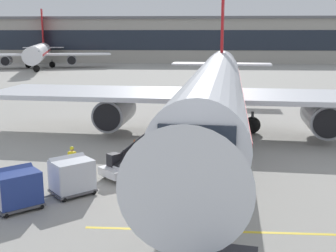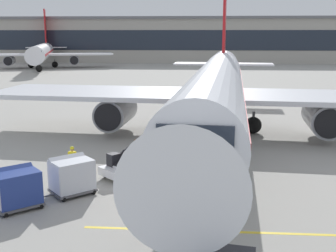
{
  "view_description": "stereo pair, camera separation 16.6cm",
  "coord_description": "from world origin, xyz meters",
  "px_view_note": "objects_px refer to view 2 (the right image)",
  "views": [
    {
      "loc": [
        1.55,
        -19.4,
        7.92
      ],
      "look_at": [
        0.05,
        3.45,
        2.97
      ],
      "focal_mm": 45.92,
      "sensor_mm": 36.0,
      "label": 1
    },
    {
      "loc": [
        1.71,
        -19.39,
        7.92
      ],
      "look_at": [
        0.05,
        3.45,
        2.97
      ],
      "focal_mm": 45.92,
      "sensor_mm": 36.0,
      "label": 2
    }
  ],
  "objects_px": {
    "safety_cone_engine_keepout": "(135,145)",
    "belt_loader": "(134,160)",
    "ground_crew_by_loader": "(76,170)",
    "safety_cone_wingtip": "(147,144)",
    "ground_crew_by_carts": "(60,170)",
    "distant_airplane": "(42,52)",
    "safety_cone_nose_mark": "(152,139)",
    "ground_crew_wingwalker": "(151,158)",
    "baggage_cart_second": "(16,187)",
    "ground_crew_marshaller": "(73,159)",
    "parked_airplane": "(217,89)",
    "baggage_cart_lead": "(71,175)"
  },
  "relations": [
    {
      "from": "baggage_cart_second",
      "to": "ground_crew_by_loader",
      "type": "relative_size",
      "value": 1.47
    },
    {
      "from": "baggage_cart_lead",
      "to": "ground_crew_wingwalker",
      "type": "height_order",
      "value": "baggage_cart_lead"
    },
    {
      "from": "ground_crew_by_loader",
      "to": "ground_crew_wingwalker",
      "type": "bearing_deg",
      "value": 34.79
    },
    {
      "from": "baggage_cart_second",
      "to": "distant_airplane",
      "type": "bearing_deg",
      "value": 109.33
    },
    {
      "from": "ground_crew_by_carts",
      "to": "ground_crew_wingwalker",
      "type": "bearing_deg",
      "value": 29.91
    },
    {
      "from": "belt_loader",
      "to": "baggage_cart_lead",
      "type": "height_order",
      "value": "belt_loader"
    },
    {
      "from": "baggage_cart_lead",
      "to": "ground_crew_wingwalker",
      "type": "distance_m",
      "value": 4.87
    },
    {
      "from": "baggage_cart_second",
      "to": "ground_crew_by_loader",
      "type": "xyz_separation_m",
      "value": [
        2.03,
        2.71,
        -0.0
      ]
    },
    {
      "from": "belt_loader",
      "to": "ground_crew_wingwalker",
      "type": "bearing_deg",
      "value": 4.42
    },
    {
      "from": "baggage_cart_lead",
      "to": "ground_crew_by_loader",
      "type": "relative_size",
      "value": 1.47
    },
    {
      "from": "safety_cone_engine_keepout",
      "to": "belt_loader",
      "type": "bearing_deg",
      "value": -81.9
    },
    {
      "from": "ground_crew_by_carts",
      "to": "distant_airplane",
      "type": "height_order",
      "value": "distant_airplane"
    },
    {
      "from": "ground_crew_by_loader",
      "to": "distant_airplane",
      "type": "height_order",
      "value": "distant_airplane"
    },
    {
      "from": "baggage_cart_lead",
      "to": "ground_crew_by_carts",
      "type": "height_order",
      "value": "baggage_cart_lead"
    },
    {
      "from": "parked_airplane",
      "to": "safety_cone_engine_keepout",
      "type": "xyz_separation_m",
      "value": [
        -5.74,
        -5.05,
        -3.29
      ]
    },
    {
      "from": "baggage_cart_second",
      "to": "safety_cone_nose_mark",
      "type": "relative_size",
      "value": 3.57
    },
    {
      "from": "baggage_cart_lead",
      "to": "ground_crew_by_loader",
      "type": "height_order",
      "value": "baggage_cart_lead"
    },
    {
      "from": "ground_crew_wingwalker",
      "to": "ground_crew_by_loader",
      "type": "bearing_deg",
      "value": -145.21
    },
    {
      "from": "safety_cone_engine_keepout",
      "to": "distant_airplane",
      "type": "relative_size",
      "value": 0.02
    },
    {
      "from": "ground_crew_wingwalker",
      "to": "safety_cone_wingtip",
      "type": "relative_size",
      "value": 2.34
    },
    {
      "from": "safety_cone_nose_mark",
      "to": "ground_crew_wingwalker",
      "type": "bearing_deg",
      "value": -84.38
    },
    {
      "from": "baggage_cart_second",
      "to": "baggage_cart_lead",
      "type": "bearing_deg",
      "value": 44.5
    },
    {
      "from": "baggage_cart_lead",
      "to": "safety_cone_nose_mark",
      "type": "xyz_separation_m",
      "value": [
        2.93,
        10.42,
        -0.65
      ]
    },
    {
      "from": "ground_crew_by_loader",
      "to": "safety_cone_wingtip",
      "type": "height_order",
      "value": "ground_crew_by_loader"
    },
    {
      "from": "baggage_cart_second",
      "to": "safety_cone_nose_mark",
      "type": "bearing_deg",
      "value": 68.32
    },
    {
      "from": "parked_airplane",
      "to": "safety_cone_nose_mark",
      "type": "relative_size",
      "value": 64.64
    },
    {
      "from": "ground_crew_wingwalker",
      "to": "distant_airplane",
      "type": "bearing_deg",
      "value": 114.22
    },
    {
      "from": "ground_crew_marshaller",
      "to": "ground_crew_wingwalker",
      "type": "xyz_separation_m",
      "value": [
        4.38,
        0.53,
        0.0
      ]
    },
    {
      "from": "ground_crew_by_carts",
      "to": "safety_cone_wingtip",
      "type": "height_order",
      "value": "ground_crew_by_carts"
    },
    {
      "from": "safety_cone_engine_keepout",
      "to": "safety_cone_wingtip",
      "type": "relative_size",
      "value": 1.06
    },
    {
      "from": "parked_airplane",
      "to": "safety_cone_engine_keepout",
      "type": "distance_m",
      "value": 8.32
    },
    {
      "from": "parked_airplane",
      "to": "safety_cone_engine_keepout",
      "type": "relative_size",
      "value": 59.01
    },
    {
      "from": "ground_crew_by_carts",
      "to": "safety_cone_nose_mark",
      "type": "height_order",
      "value": "ground_crew_by_carts"
    },
    {
      "from": "ground_crew_by_loader",
      "to": "safety_cone_nose_mark",
      "type": "xyz_separation_m",
      "value": [
        2.88,
        9.66,
        -0.65
      ]
    },
    {
      "from": "distant_airplane",
      "to": "parked_airplane",
      "type": "bearing_deg",
      "value": -59.76
    },
    {
      "from": "ground_crew_by_carts",
      "to": "safety_cone_engine_keepout",
      "type": "distance_m",
      "value": 8.26
    },
    {
      "from": "ground_crew_by_loader",
      "to": "safety_cone_nose_mark",
      "type": "bearing_deg",
      "value": 73.38
    },
    {
      "from": "ground_crew_marshaller",
      "to": "belt_loader",
      "type": "bearing_deg",
      "value": 7.55
    },
    {
      "from": "safety_cone_engine_keepout",
      "to": "safety_cone_nose_mark",
      "type": "distance_m",
      "value": 2.21
    },
    {
      "from": "belt_loader",
      "to": "safety_cone_nose_mark",
      "type": "height_order",
      "value": "belt_loader"
    },
    {
      "from": "baggage_cart_lead",
      "to": "safety_cone_wingtip",
      "type": "bearing_deg",
      "value": 72.26
    },
    {
      "from": "baggage_cart_second",
      "to": "ground_crew_by_loader",
      "type": "bearing_deg",
      "value": 53.13
    },
    {
      "from": "safety_cone_wingtip",
      "to": "distant_airplane",
      "type": "relative_size",
      "value": 0.02
    },
    {
      "from": "ground_crew_by_loader",
      "to": "safety_cone_wingtip",
      "type": "distance_m",
      "value": 8.38
    },
    {
      "from": "ground_crew_by_loader",
      "to": "safety_cone_engine_keepout",
      "type": "height_order",
      "value": "ground_crew_by_loader"
    },
    {
      "from": "parked_airplane",
      "to": "belt_loader",
      "type": "height_order",
      "value": "parked_airplane"
    },
    {
      "from": "baggage_cart_second",
      "to": "safety_cone_engine_keepout",
      "type": "height_order",
      "value": "baggage_cart_second"
    },
    {
      "from": "ground_crew_by_loader",
      "to": "safety_cone_engine_keepout",
      "type": "relative_size",
      "value": 2.22
    },
    {
      "from": "distant_airplane",
      "to": "ground_crew_by_carts",
      "type": "bearing_deg",
      "value": -69.32
    },
    {
      "from": "ground_crew_by_loader",
      "to": "ground_crew_by_carts",
      "type": "height_order",
      "value": "same"
    }
  ]
}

